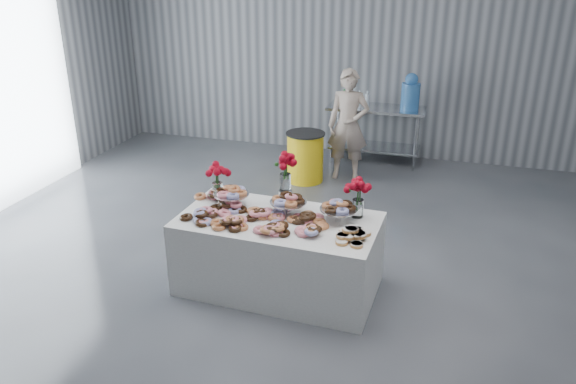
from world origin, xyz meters
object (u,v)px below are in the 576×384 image
at_px(person, 348,125).
at_px(display_table, 278,254).
at_px(trash_barrel, 305,157).
at_px(water_jug, 410,93).
at_px(prep_table, 375,124).

bearing_deg(person, display_table, -94.69).
relative_size(display_table, trash_barrel, 2.61).
relative_size(display_table, person, 1.17).
height_order(water_jug, trash_barrel, water_jug).
xyz_separation_m(display_table, person, (0.05, 3.18, 0.43)).
bearing_deg(trash_barrel, display_table, -80.02).
height_order(prep_table, person, person).
xyz_separation_m(prep_table, trash_barrel, (-0.84, -1.12, -0.25)).
relative_size(water_jug, trash_barrel, 0.76).
xyz_separation_m(water_jug, trash_barrel, (-1.34, -1.12, -0.78)).
relative_size(prep_table, trash_barrel, 2.06).
distance_m(person, trash_barrel, 0.77).
height_order(display_table, prep_table, prep_table).
distance_m(display_table, person, 3.21).
bearing_deg(prep_table, trash_barrel, -127.07).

